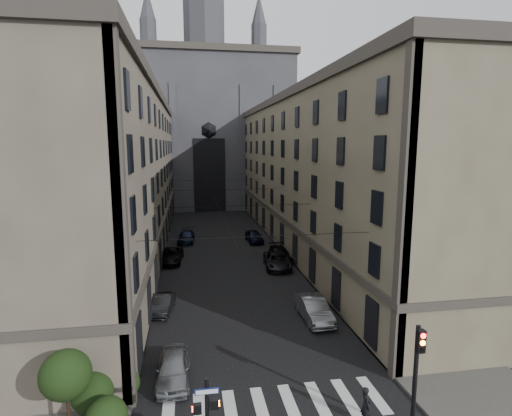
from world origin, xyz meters
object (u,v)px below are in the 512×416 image
car_left_near (173,368)px  car_right_midnear (277,261)px  car_right_near (314,309)px  gothic_tower (206,121)px  traffic_light_right (417,368)px  car_right_midfar (280,254)px  car_left_midfar (170,256)px  car_right_far (254,236)px  car_left_far (186,237)px  car_left_midnear (163,304)px  pedestrian (366,405)px

car_left_near → car_right_midnear: (10.10, 18.99, 0.03)m
car_right_near → gothic_tower: bearing=93.7°
traffic_light_right → car_right_near: size_ratio=1.04×
car_right_near → car_right_midfar: car_right_near is taller
car_left_midfar → car_right_midnear: (11.23, -3.80, 0.02)m
car_right_midnear → car_right_far: car_right_far is taller
gothic_tower → car_right_midfar: gothic_tower is taller
car_left_midfar → car_left_far: 9.22m
car_left_midnear → car_right_midfar: car_right_midfar is taller
gothic_tower → car_left_near: (-5.07, -66.96, -17.04)m
car_right_near → pedestrian: bearing=-96.3°
car_right_near → car_left_near: bearing=-149.1°
traffic_light_right → car_right_midnear: (-0.57, 25.06, -2.51)m
car_left_near → gothic_tower: bearing=86.7°
car_left_midnear → car_left_far: car_left_far is taller
car_left_midnear → car_right_far: car_right_far is taller
gothic_tower → traffic_light_right: gothic_tower is taller
car_right_near → car_left_midnear: bearing=162.7°
traffic_light_right → pedestrian: 3.16m
car_right_midfar → car_right_far: (-1.41, 8.98, 0.02)m
car_right_far → pedestrian: pedestrian is taller
car_left_midfar → car_left_far: size_ratio=1.08×
traffic_light_right → car_right_midnear: size_ratio=0.93×
car_left_midnear → car_left_midfar: car_left_midfar is taller
gothic_tower → car_left_far: size_ratio=11.45×
traffic_light_right → pedestrian: (-1.73, 1.15, -2.39)m
car_left_midnear → car_left_far: (1.71, 22.37, 0.08)m
car_left_midfar → pedestrian: size_ratio=3.03×
gothic_tower → car_left_midnear: (-6.20, -57.48, -17.14)m
car_left_midfar → car_right_midnear: bearing=-13.8°
car_left_midnear → pedestrian: pedestrian is taller
gothic_tower → car_right_near: gothic_tower is taller
gothic_tower → car_right_midfar: bearing=-82.7°
gothic_tower → car_right_far: 40.56m
traffic_light_right → car_right_near: (-0.67, 12.29, -2.47)m
car_right_far → pedestrian: size_ratio=2.59×
car_left_midfar → car_right_far: bearing=40.5°
car_left_midnear → car_right_far: size_ratio=0.85×
car_left_far → pedestrian: size_ratio=2.81×
car_left_midfar → car_left_far: car_left_midfar is taller
gothic_tower → car_right_near: size_ratio=11.63×
car_left_midfar → car_left_far: bearing=84.2°
pedestrian → traffic_light_right: bearing=-118.7°
gothic_tower → car_left_midfar: gothic_tower is taller
car_left_midnear → car_right_near: (11.13, -3.26, 0.17)m
gothic_tower → car_right_midfar: (5.84, -45.54, -17.03)m
car_left_far → car_right_midnear: car_right_midnear is taller
car_left_midfar → gothic_tower: bearing=86.9°
car_right_midnear → car_right_far: 11.43m
car_left_midfar → traffic_light_right: bearing=-62.9°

